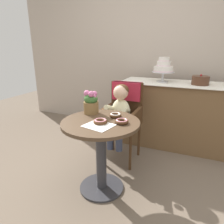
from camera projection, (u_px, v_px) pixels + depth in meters
The scene contains 13 objects.
ground_plane at pixel (102, 188), 2.08m from camera, with size 8.00×8.00×0.00m, color #6B5B4C.
back_wall at pixel (150, 47), 3.28m from camera, with size 4.80×0.10×2.70m, color #B2A393.
cafe_table at pixel (101, 142), 1.92m from camera, with size 0.72×0.72×0.72m.
wicker_chair at pixel (124, 109), 2.50m from camera, with size 0.42×0.45×0.95m.
seated_child at pixel (120, 109), 2.35m from camera, with size 0.27×0.32×0.73m.
paper_napkin at pixel (99, 126), 1.75m from camera, with size 0.23×0.21×0.00m, color white.
donut_front at pixel (122, 121), 1.80m from camera, with size 0.12×0.12×0.04m.
donut_mid at pixel (100, 121), 1.80m from camera, with size 0.12×0.12×0.04m.
donut_side at pixel (115, 115), 1.96m from camera, with size 0.12×0.12×0.03m.
flower_vase at pixel (91, 102), 2.04m from camera, with size 0.15×0.15×0.24m.
display_counter at pixel (176, 114), 2.87m from camera, with size 1.56×0.62×0.90m.
tiered_cake_stand at pixel (163, 67), 2.76m from camera, with size 0.30×0.30×0.33m.
round_layer_cake at pixel (200, 80), 2.59m from camera, with size 0.21×0.21×0.13m.
Camera 1 is at (0.77, -1.56, 1.37)m, focal length 32.78 mm.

